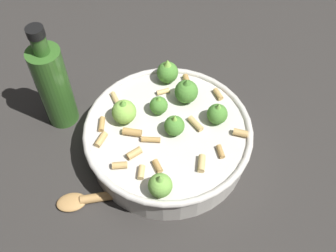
{
  "coord_description": "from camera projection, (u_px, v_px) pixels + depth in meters",
  "views": [
    {
      "loc": [
        0.18,
        -0.38,
        0.63
      ],
      "look_at": [
        0.0,
        0.0,
        0.07
      ],
      "focal_mm": 42.09,
      "sensor_mm": 36.0,
      "label": 1
    }
  ],
  "objects": [
    {
      "name": "wooden_spoon",
      "position": [
        113.0,
        195.0,
        0.69
      ],
      "size": [
        0.2,
        0.15,
        0.02
      ],
      "color": "#B2844C",
      "rests_on": "ground"
    },
    {
      "name": "ground_plane",
      "position": [
        168.0,
        149.0,
        0.76
      ],
      "size": [
        2.4,
        2.4,
        0.0
      ],
      "primitive_type": "plane",
      "color": "#2D2B28"
    },
    {
      "name": "cooking_pan",
      "position": [
        168.0,
        136.0,
        0.73
      ],
      "size": [
        0.31,
        0.31,
        0.12
      ],
      "color": "beige",
      "rests_on": "ground"
    },
    {
      "name": "olive_oil_bottle",
      "position": [
        53.0,
        85.0,
        0.73
      ],
      "size": [
        0.06,
        0.06,
        0.23
      ],
      "color": "#336023",
      "rests_on": "ground"
    }
  ]
}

